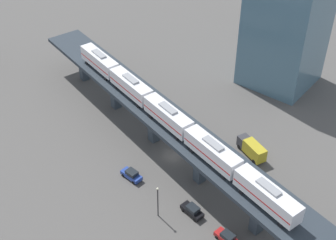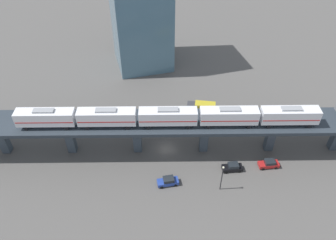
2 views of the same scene
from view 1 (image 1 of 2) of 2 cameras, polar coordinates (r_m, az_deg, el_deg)
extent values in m
plane|color=#514F4C|center=(95.19, 0.54, -4.45)|extent=(400.00, 400.00, 0.00)
cube|color=#283039|center=(89.86, 0.57, -0.52)|extent=(31.26, 91.16, 0.80)
cube|color=#333D47|center=(80.55, 10.93, -11.24)|extent=(2.19, 2.19, 7.89)
cube|color=#333D47|center=(87.71, 3.93, -5.49)|extent=(2.19, 2.19, 7.89)
cube|color=#333D47|center=(96.67, -1.78, -0.64)|extent=(2.19, 2.19, 7.89)
cube|color=#333D47|center=(107.00, -6.45, 3.33)|extent=(2.19, 2.19, 7.89)
cube|color=#333D47|center=(118.33, -10.29, 6.56)|extent=(2.19, 2.19, 7.89)
cube|color=silver|center=(73.63, 11.99, -8.95)|extent=(5.73, 12.32, 3.10)
cube|color=#B21E1E|center=(73.85, 11.96, -9.11)|extent=(5.71, 12.10, 0.24)
cube|color=gray|center=(72.41, 12.17, -8.00)|extent=(2.41, 4.42, 0.36)
cylinder|color=black|center=(72.88, 13.55, -12.37)|extent=(0.42, 0.87, 0.84)
cylinder|color=black|center=(74.23, 14.80, -11.46)|extent=(0.42, 0.87, 0.84)
cylinder|color=black|center=(76.32, 8.88, -8.68)|extent=(0.42, 0.87, 0.84)
cylinder|color=black|center=(77.61, 10.15, -7.89)|extent=(0.42, 0.87, 0.84)
cube|color=silver|center=(79.69, 5.45, -3.82)|extent=(5.73, 12.32, 3.10)
cube|color=#B21E1E|center=(79.89, 5.44, -3.98)|extent=(5.71, 12.10, 0.24)
cube|color=gray|center=(78.56, 5.53, -2.88)|extent=(2.41, 4.42, 0.36)
cylinder|color=black|center=(78.32, 6.74, -6.95)|extent=(0.42, 0.87, 0.84)
cylinder|color=black|center=(79.58, 8.01, -6.21)|extent=(0.42, 0.87, 0.84)
cylinder|color=black|center=(82.82, 2.83, -3.73)|extent=(0.42, 0.87, 0.84)
cylinder|color=black|center=(84.01, 4.09, -3.08)|extent=(0.42, 0.87, 0.84)
cube|color=silver|center=(87.15, 0.00, 0.54)|extent=(5.73, 12.32, 3.10)
cube|color=#B21E1E|center=(87.33, 0.00, 0.39)|extent=(5.71, 12.10, 0.24)
cube|color=gray|center=(86.12, 0.00, 1.46)|extent=(2.41, 4.42, 0.36)
cylinder|color=black|center=(85.29, 1.05, -2.24)|extent=(0.42, 0.87, 0.84)
cylinder|color=black|center=(86.44, 2.30, -1.64)|extent=(0.42, 0.87, 0.84)
cylinder|color=black|center=(90.61, -2.20, 0.48)|extent=(0.42, 0.87, 0.84)
cylinder|color=black|center=(91.70, -0.98, 1.01)|extent=(0.42, 0.87, 0.84)
cube|color=silver|center=(95.70, -4.54, 4.17)|extent=(5.73, 12.32, 3.10)
cube|color=#B21E1E|center=(95.87, -4.53, 4.02)|extent=(5.71, 12.10, 0.24)
cube|color=gray|center=(94.77, -4.59, 5.05)|extent=(2.41, 4.42, 0.36)
cylinder|color=black|center=(93.44, -3.68, 1.72)|extent=(0.42, 0.87, 0.84)
cylinder|color=black|center=(94.50, -2.48, 2.23)|extent=(0.42, 0.87, 0.84)
cylinder|color=black|center=(99.39, -6.39, 3.98)|extent=(0.42, 0.87, 0.84)
cylinder|color=black|center=(100.39, -5.23, 4.43)|extent=(0.42, 0.87, 0.84)
cube|color=silver|center=(105.07, -8.34, 7.16)|extent=(5.73, 12.32, 3.10)
cube|color=#B21E1E|center=(105.22, -8.32, 7.02)|extent=(5.71, 12.10, 0.24)
cube|color=gray|center=(104.22, -8.42, 7.98)|extent=(2.41, 4.42, 0.36)
cylinder|color=black|center=(102.50, -7.62, 5.00)|extent=(0.42, 0.87, 0.84)
cylinder|color=black|center=(103.46, -6.49, 5.44)|extent=(0.42, 0.87, 0.84)
cylinder|color=black|center=(108.93, -9.89, 6.87)|extent=(0.42, 0.87, 0.84)
cylinder|color=black|center=(109.84, -8.81, 7.27)|extent=(0.42, 0.87, 0.84)
cube|color=black|center=(84.05, 2.95, -11.01)|extent=(2.52, 4.64, 0.80)
cube|color=#1E2328|center=(83.40, 3.04, -10.71)|extent=(1.99, 2.45, 0.76)
cylinder|color=black|center=(83.30, 3.21, -12.04)|extent=(0.35, 0.69, 0.66)
cylinder|color=black|center=(84.12, 4.06, -11.44)|extent=(0.35, 0.69, 0.66)
cylinder|color=black|center=(84.61, 1.84, -10.95)|extent=(0.35, 0.69, 0.66)
cylinder|color=black|center=(85.42, 2.69, -10.37)|extent=(0.35, 0.69, 0.66)
cube|color=#233D93|center=(90.41, -4.49, -6.73)|extent=(2.13, 4.53, 0.80)
cube|color=#1E2328|center=(89.79, -4.44, -6.42)|extent=(1.80, 2.32, 0.76)
cylinder|color=black|center=(89.52, -4.24, -7.63)|extent=(0.29, 0.68, 0.66)
cylinder|color=black|center=(90.33, -3.45, -7.07)|extent=(0.29, 0.68, 0.66)
cylinder|color=black|center=(91.08, -5.49, -6.74)|extent=(0.29, 0.68, 0.66)
cylinder|color=black|center=(91.87, -4.70, -6.21)|extent=(0.29, 0.68, 0.66)
cube|color=#AD1E1E|center=(80.71, 7.18, -14.12)|extent=(2.49, 4.63, 0.80)
cube|color=#1E2328|center=(80.05, 7.31, -13.83)|extent=(1.97, 2.44, 0.76)
cylinder|color=black|center=(81.15, 5.97, -14.06)|extent=(0.34, 0.69, 0.66)
cylinder|color=black|center=(82.00, 6.81, -13.40)|extent=(0.34, 0.69, 0.66)
cube|color=#333338|center=(97.49, 9.22, -2.56)|extent=(2.81, 2.70, 2.30)
cube|color=gold|center=(95.29, 10.49, -3.68)|extent=(4.15, 5.69, 2.70)
cylinder|color=black|center=(98.72, 9.62, -2.89)|extent=(0.71, 1.06, 1.00)
cylinder|color=black|center=(97.74, 8.68, -3.25)|extent=(0.71, 1.06, 1.00)
cylinder|color=black|center=(95.84, 11.45, -4.62)|extent=(0.71, 1.06, 1.00)
cylinder|color=black|center=(94.78, 10.46, -5.04)|extent=(0.71, 1.06, 1.00)
cylinder|color=black|center=(81.80, -1.24, -10.08)|extent=(0.20, 0.20, 6.50)
sphere|color=beige|center=(79.28, -1.28, -8.39)|extent=(0.44, 0.44, 0.44)
cube|color=slate|center=(112.92, 14.50, 12.48)|extent=(16.00, 16.00, 36.00)
camera|label=2|loc=(57.87, -48.58, 17.09)|focal=35.00mm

